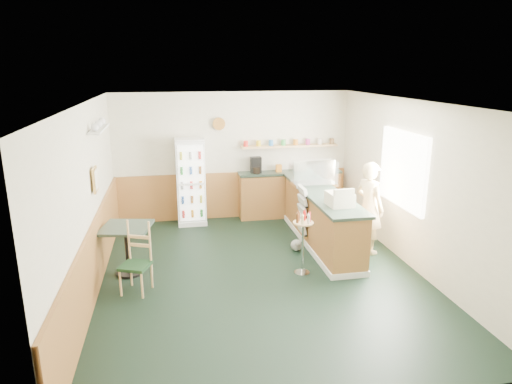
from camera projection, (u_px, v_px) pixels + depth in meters
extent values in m
plane|color=black|center=(261.00, 275.00, 7.24)|extent=(6.00, 6.00, 0.00)
cube|color=beige|center=(233.00, 156.00, 9.74)|extent=(5.00, 0.02, 2.70)
cube|color=beige|center=(87.00, 202.00, 6.44)|extent=(0.02, 6.00, 2.70)
cube|color=beige|center=(414.00, 185.00, 7.33)|extent=(0.02, 6.00, 2.70)
cube|color=white|center=(261.00, 102.00, 6.52)|extent=(5.00, 6.00, 0.02)
cube|color=#9D6732|center=(234.00, 195.00, 9.92)|extent=(4.98, 0.05, 1.00)
cube|color=#9D6732|center=(95.00, 257.00, 6.67)|extent=(0.05, 5.98, 1.00)
cube|color=white|center=(403.00, 169.00, 7.56)|extent=(0.06, 1.45, 1.25)
cube|color=gold|center=(95.00, 180.00, 6.87)|extent=(0.03, 0.32, 0.38)
cube|color=silver|center=(99.00, 129.00, 7.16)|extent=(0.18, 1.20, 0.03)
cylinder|color=#A06728|center=(219.00, 124.00, 9.43)|extent=(0.26, 0.04, 0.26)
cube|color=#9D6732|center=(321.00, 220.00, 8.38)|extent=(0.60, 2.95, 0.95)
cube|color=silver|center=(320.00, 241.00, 8.49)|extent=(0.64, 2.97, 0.10)
cube|color=#2C3D32|center=(322.00, 193.00, 8.24)|extent=(0.68, 3.01, 0.05)
cube|color=#9D6732|center=(289.00, 195.00, 9.98)|extent=(2.20, 0.38, 0.95)
cube|color=#2C3D32|center=(290.00, 172.00, 9.85)|extent=(2.24, 0.42, 0.05)
cube|color=tan|center=(289.00, 146.00, 9.77)|extent=(2.10, 0.22, 0.04)
cube|color=black|center=(256.00, 165.00, 9.66)|extent=(0.22, 0.18, 0.34)
cylinder|color=#B2664C|center=(246.00, 144.00, 9.58)|extent=(0.10, 0.10, 0.12)
cylinder|color=#B2664C|center=(258.00, 143.00, 9.63)|extent=(0.10, 0.10, 0.12)
cylinder|color=#B2664C|center=(271.00, 143.00, 9.68)|extent=(0.10, 0.10, 0.12)
cylinder|color=#B2664C|center=(283.00, 142.00, 9.73)|extent=(0.10, 0.10, 0.12)
cylinder|color=#B2664C|center=(296.00, 142.00, 9.78)|extent=(0.10, 0.10, 0.12)
cylinder|color=#B2664C|center=(308.00, 142.00, 9.83)|extent=(0.10, 0.10, 0.12)
cylinder|color=#B2664C|center=(320.00, 141.00, 9.87)|extent=(0.10, 0.10, 0.12)
cylinder|color=#B2664C|center=(332.00, 141.00, 9.92)|extent=(0.10, 0.10, 0.12)
cube|color=white|center=(191.00, 181.00, 9.47)|extent=(0.59, 0.42, 1.79)
cube|color=white|center=(191.00, 183.00, 9.25)|extent=(0.49, 0.02, 1.58)
cube|color=silver|center=(191.00, 184.00, 9.19)|extent=(0.53, 0.02, 1.64)
cube|color=silver|center=(314.00, 184.00, 8.69)|extent=(0.82, 0.43, 0.06)
cube|color=silver|center=(314.00, 172.00, 8.63)|extent=(0.80, 0.41, 0.41)
cube|color=beige|center=(340.00, 199.00, 7.39)|extent=(0.40, 0.42, 0.22)
imported|color=tan|center=(369.00, 208.00, 7.95)|extent=(0.58, 0.66, 1.63)
cylinder|color=silver|center=(302.00, 272.00, 7.31)|extent=(0.25, 0.25, 0.02)
cylinder|color=silver|center=(303.00, 248.00, 7.19)|extent=(0.04, 0.04, 0.84)
cylinder|color=tan|center=(303.00, 223.00, 7.08)|extent=(0.32, 0.32, 0.02)
cylinder|color=red|center=(309.00, 217.00, 7.08)|extent=(0.04, 0.04, 0.14)
cylinder|color=red|center=(304.00, 216.00, 7.15)|extent=(0.04, 0.04, 0.14)
cylinder|color=red|center=(299.00, 216.00, 7.13)|extent=(0.04, 0.04, 0.14)
cylinder|color=red|center=(297.00, 218.00, 7.03)|extent=(0.04, 0.04, 0.14)
cylinder|color=red|center=(302.00, 220.00, 6.97)|extent=(0.04, 0.04, 0.14)
cylinder|color=red|center=(308.00, 219.00, 6.99)|extent=(0.04, 0.04, 0.14)
cube|color=black|center=(303.00, 232.00, 8.41)|extent=(0.05, 0.44, 0.03)
cube|color=silver|center=(302.00, 228.00, 8.38)|extent=(0.09, 0.40, 0.15)
cube|color=black|center=(303.00, 223.00, 8.36)|extent=(0.05, 0.44, 0.03)
cube|color=silver|center=(302.00, 219.00, 8.34)|extent=(0.09, 0.40, 0.15)
cube|color=black|center=(303.00, 213.00, 8.31)|extent=(0.05, 0.44, 0.03)
cube|color=silver|center=(302.00, 210.00, 8.29)|extent=(0.09, 0.40, 0.15)
cube|color=black|center=(303.00, 204.00, 8.26)|extent=(0.05, 0.44, 0.03)
cube|color=silver|center=(302.00, 200.00, 8.24)|extent=(0.09, 0.40, 0.15)
cube|color=black|center=(304.00, 194.00, 8.21)|extent=(0.05, 0.44, 0.03)
cube|color=silver|center=(303.00, 191.00, 8.19)|extent=(0.09, 0.40, 0.15)
cylinder|color=black|center=(130.00, 272.00, 7.28)|extent=(0.42, 0.42, 0.04)
cylinder|color=black|center=(128.00, 251.00, 7.18)|extent=(0.08, 0.08, 0.73)
cube|color=#2C3D32|center=(126.00, 228.00, 7.08)|extent=(0.86, 0.86, 0.04)
cube|color=black|center=(135.00, 266.00, 6.59)|extent=(0.51, 0.51, 0.05)
cylinder|color=tan|center=(124.00, 285.00, 6.46)|extent=(0.03, 0.03, 0.41)
cylinder|color=tan|center=(148.00, 283.00, 6.52)|extent=(0.03, 0.03, 0.41)
cylinder|color=tan|center=(126.00, 275.00, 6.77)|extent=(0.03, 0.03, 0.41)
cylinder|color=tan|center=(148.00, 273.00, 6.83)|extent=(0.03, 0.03, 0.41)
cube|color=tan|center=(135.00, 241.00, 6.67)|extent=(0.34, 0.17, 0.63)
sphere|color=gray|center=(296.00, 245.00, 8.18)|extent=(0.20, 0.20, 0.20)
sphere|color=gray|center=(298.00, 243.00, 8.06)|extent=(0.12, 0.12, 0.12)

